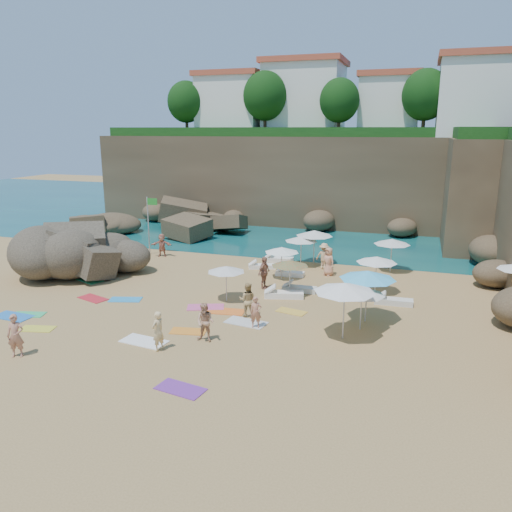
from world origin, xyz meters
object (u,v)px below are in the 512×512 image
(rock_outcrop, at_px, (81,275))
(person_stand_2, at_px, (324,256))
(lounger_0, at_px, (262,266))
(parasol_0, at_px, (314,233))
(person_stand_6, at_px, (158,331))
(person_stand_3, at_px, (264,273))
(parasol_1, at_px, (282,250))
(parasol_2, at_px, (301,239))
(flag_pole, at_px, (150,218))
(person_stand_4, at_px, (329,261))
(person_stand_5, at_px, (162,245))
(person_stand_1, at_px, (247,300))
(person_stand_0, at_px, (16,336))

(rock_outcrop, height_order, person_stand_2, person_stand_2)
(lounger_0, bearing_deg, parasol_0, 15.84)
(person_stand_2, height_order, person_stand_6, person_stand_2)
(parasol_0, distance_m, person_stand_3, 6.28)
(parasol_1, bearing_deg, parasol_2, 81.63)
(flag_pole, bearing_deg, lounger_0, -7.55)
(parasol_0, distance_m, lounger_0, 4.06)
(person_stand_2, relative_size, person_stand_4, 0.97)
(rock_outcrop, distance_m, person_stand_3, 11.58)
(parasol_2, bearing_deg, person_stand_3, -99.51)
(person_stand_6, bearing_deg, person_stand_5, -138.63)
(flag_pole, xyz_separation_m, person_stand_2, (12.40, -0.08, -1.77))
(parasol_2, height_order, person_stand_3, parasol_2)
(flag_pole, bearing_deg, parasol_2, 0.94)
(person_stand_2, relative_size, person_stand_5, 1.07)
(parasol_1, bearing_deg, person_stand_5, 164.53)
(person_stand_5, bearing_deg, person_stand_1, -57.39)
(person_stand_0, xyz_separation_m, person_stand_3, (6.63, 11.22, 0.04))
(flag_pole, bearing_deg, person_stand_0, -78.39)
(person_stand_3, distance_m, person_stand_5, 10.12)
(person_stand_5, bearing_deg, person_stand_6, -75.65)
(person_stand_0, xyz_separation_m, person_stand_2, (9.06, 16.19, -0.02))
(person_stand_2, bearing_deg, rock_outcrop, 38.32)
(person_stand_6, bearing_deg, flag_pole, -135.95)
(person_stand_6, bearing_deg, parasol_0, -178.74)
(parasol_0, xyz_separation_m, person_stand_5, (-10.51, -1.23, -1.29))
(person_stand_2, height_order, person_stand_3, person_stand_3)
(flag_pole, xyz_separation_m, lounger_0, (8.64, -1.15, -2.48))
(person_stand_2, distance_m, person_stand_4, 1.36)
(person_stand_6, bearing_deg, person_stand_0, -52.49)
(person_stand_3, bearing_deg, person_stand_4, -24.21)
(flag_pole, distance_m, person_stand_4, 13.10)
(lounger_0, height_order, person_stand_0, person_stand_0)
(person_stand_4, bearing_deg, parasol_0, 154.49)
(parasol_1, distance_m, parasol_2, 3.11)
(flag_pole, relative_size, person_stand_5, 2.58)
(lounger_0, bearing_deg, person_stand_5, 153.95)
(person_stand_0, bearing_deg, person_stand_4, 33.78)
(person_stand_0, bearing_deg, flag_pole, 78.05)
(rock_outcrop, relative_size, person_stand_5, 4.93)
(parasol_0, bearing_deg, person_stand_6, -102.16)
(person_stand_4, distance_m, person_stand_6, 13.51)
(lounger_0, bearing_deg, parasol_1, -64.59)
(person_stand_1, bearing_deg, person_stand_4, -116.17)
(rock_outcrop, distance_m, person_stand_5, 6.23)
(rock_outcrop, relative_size, person_stand_3, 4.28)
(flag_pole, relative_size, person_stand_4, 2.36)
(person_stand_1, height_order, person_stand_6, person_stand_1)
(person_stand_0, distance_m, person_stand_6, 5.45)
(flag_pole, distance_m, parasol_0, 11.59)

